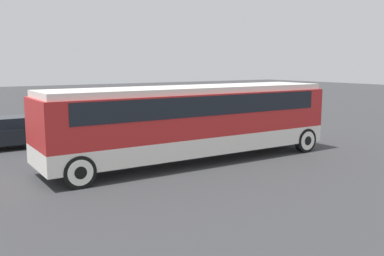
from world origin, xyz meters
name	(u,v)px	position (x,y,z in m)	size (l,w,h in m)	color
ground_plane	(192,161)	(0.00, 0.00, 0.00)	(120.00, 120.00, 0.00)	#38383A
tour_bus	(194,116)	(0.10, 0.00, 1.72)	(11.50, 2.65, 2.85)	silver
parked_car_near	(17,132)	(-5.06, 6.47, 0.70)	(4.12, 1.78, 1.39)	black
parked_car_mid	(207,122)	(4.13, 4.89, 0.66)	(4.74, 1.86, 1.32)	#BCBCC1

